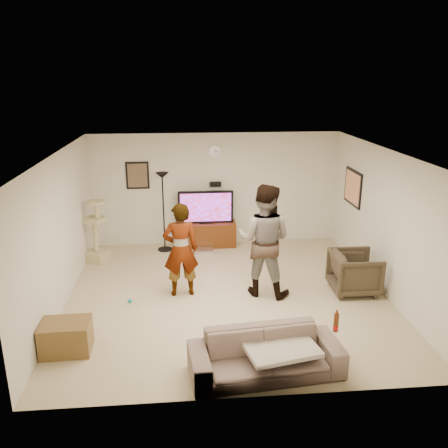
{
  "coord_description": "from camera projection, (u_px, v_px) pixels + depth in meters",
  "views": [
    {
      "loc": [
        -0.74,
        -7.4,
        3.69
      ],
      "look_at": [
        -0.04,
        0.2,
        1.25
      ],
      "focal_mm": 37.45,
      "sensor_mm": 36.0,
      "label": 1
    }
  ],
  "objects": [
    {
      "name": "picture_right",
      "position": [
        353.0,
        187.0,
        9.51
      ],
      "size": [
        0.03,
        0.78,
        0.62
      ],
      "primitive_type": "cube",
      "color": "#FA9A6E",
      "rests_on": "wall_right"
    },
    {
      "name": "tv_screen",
      "position": [
        206.0,
        208.0,
        10.25
      ],
      "size": [
        1.12,
        0.01,
        0.63
      ],
      "primitive_type": "cube",
      "color": "#7F39E8",
      "rests_on": "tv"
    },
    {
      "name": "throw_blanket",
      "position": [
        280.0,
        347.0,
        5.95
      ],
      "size": [
        1.03,
        0.88,
        0.06
      ],
      "primitive_type": "cube",
      "rotation": [
        0.0,
        0.0,
        0.22
      ],
      "color": "beige",
      "rests_on": "sofa"
    },
    {
      "name": "beer_bottle",
      "position": [
        336.0,
        323.0,
        5.92
      ],
      "size": [
        0.06,
        0.06,
        0.25
      ],
      "primitive_type": "cylinder",
      "color": "#56250D",
      "rests_on": "sofa"
    },
    {
      "name": "tv",
      "position": [
        206.0,
        207.0,
        10.29
      ],
      "size": [
        1.21,
        0.08,
        0.72
      ],
      "primitive_type": "cube",
      "color": "black",
      "rests_on": "tv_stand"
    },
    {
      "name": "tv_stand",
      "position": [
        206.0,
        234.0,
        10.48
      ],
      "size": [
        1.32,
        0.45,
        0.55
      ],
      "primitive_type": "cube",
      "color": "#49220B",
      "rests_on": "floor"
    },
    {
      "name": "wall_right",
      "position": [
        385.0,
        223.0,
        8.07
      ],
      "size": [
        0.04,
        5.5,
        2.5
      ],
      "primitive_type": "cube",
      "color": "beige",
      "rests_on": "floor"
    },
    {
      "name": "console_box",
      "position": [
        204.0,
        251.0,
        10.18
      ],
      "size": [
        0.4,
        0.3,
        0.07
      ],
      "primitive_type": "cube",
      "color": "silver",
      "rests_on": "floor"
    },
    {
      "name": "person_left",
      "position": [
        181.0,
        250.0,
        8.0
      ],
      "size": [
        0.64,
        0.45,
        1.66
      ],
      "primitive_type": "imported",
      "rotation": [
        0.0,
        0.0,
        3.23
      ],
      "color": "#9A9A9A",
      "rests_on": "floor"
    },
    {
      "name": "person_right",
      "position": [
        264.0,
        240.0,
        7.99
      ],
      "size": [
        1.18,
        1.07,
        1.97
      ],
      "primitive_type": "imported",
      "rotation": [
        0.0,
        0.0,
        2.73
      ],
      "color": "#255E97",
      "rests_on": "floor"
    },
    {
      "name": "ceiling",
      "position": [
        227.0,
        152.0,
        7.45
      ],
      "size": [
        5.5,
        5.5,
        0.02
      ],
      "primitive_type": "cube",
      "color": "white",
      "rests_on": "wall_back"
    },
    {
      "name": "sofa",
      "position": [
        266.0,
        354.0,
        5.97
      ],
      "size": [
        2.01,
        0.96,
        0.57
      ],
      "primitive_type": "imported",
      "rotation": [
        0.0,
        0.0,
        0.1
      ],
      "color": "#705C54",
      "rests_on": "floor"
    },
    {
      "name": "toy_ball",
      "position": [
        130.0,
        301.0,
        7.91
      ],
      "size": [
        0.07,
        0.07,
        0.07
      ],
      "primitive_type": "sphere",
      "color": "#0A8389",
      "rests_on": "floor"
    },
    {
      "name": "armchair",
      "position": [
        355.0,
        272.0,
        8.23
      ],
      "size": [
        0.83,
        0.8,
        0.74
      ],
      "primitive_type": "imported",
      "rotation": [
        0.0,
        0.0,
        1.55
      ],
      "color": "#372E21",
      "rests_on": "floor"
    },
    {
      "name": "wall_speaker",
      "position": [
        215.0,
        184.0,
        10.34
      ],
      "size": [
        0.25,
        0.1,
        0.1
      ],
      "primitive_type": "cube",
      "color": "black",
      "rests_on": "wall_back"
    },
    {
      "name": "picture_back",
      "position": [
        138.0,
        175.0,
        10.16
      ],
      "size": [
        0.42,
        0.03,
        0.52
      ],
      "primitive_type": "cube",
      "color": "brown",
      "rests_on": "wall_back"
    },
    {
      "name": "wall_left",
      "position": [
        59.0,
        232.0,
        7.59
      ],
      "size": [
        0.04,
        5.5,
        2.5
      ],
      "primitive_type": "cube",
      "color": "beige",
      "rests_on": "floor"
    },
    {
      "name": "wall_back",
      "position": [
        215.0,
        189.0,
        10.44
      ],
      "size": [
        5.5,
        0.04,
        2.5
      ],
      "primitive_type": "cube",
      "color": "beige",
      "rests_on": "floor"
    },
    {
      "name": "side_table",
      "position": [
        66.0,
        337.0,
        6.48
      ],
      "size": [
        0.68,
        0.52,
        0.44
      ],
      "primitive_type": "cube",
      "rotation": [
        0.0,
        0.0,
        0.03
      ],
      "color": "brown",
      "rests_on": "floor"
    },
    {
      "name": "wall_front",
      "position": [
        251.0,
        304.0,
        5.22
      ],
      "size": [
        5.5,
        0.04,
        2.5
      ],
      "primitive_type": "cube",
      "color": "beige",
      "rests_on": "floor"
    },
    {
      "name": "wall_clock",
      "position": [
        215.0,
        151.0,
        10.15
      ],
      "size": [
        0.26,
        0.04,
        0.26
      ],
      "primitive_type": "cylinder",
      "rotation": [
        1.57,
        0.0,
        0.0
      ],
      "color": "white",
      "rests_on": "wall_back"
    },
    {
      "name": "cat_tree",
      "position": [
        95.0,
        231.0,
        9.51
      ],
      "size": [
        0.55,
        0.55,
        1.31
      ],
      "primitive_type": "cube",
      "rotation": [
        0.0,
        0.0,
        -0.41
      ],
      "color": "tan",
      "rests_on": "floor"
    },
    {
      "name": "floor_lamp",
      "position": [
        164.0,
        212.0,
        10.06
      ],
      "size": [
        0.32,
        0.32,
        1.72
      ],
      "primitive_type": "cylinder",
      "color": "black",
      "rests_on": "floor"
    },
    {
      "name": "floor",
      "position": [
        227.0,
        295.0,
        8.21
      ],
      "size": [
        5.5,
        5.5,
        0.02
      ],
      "primitive_type": "cube",
      "color": "tan",
      "rests_on": "ground"
    }
  ]
}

